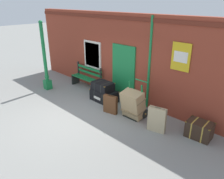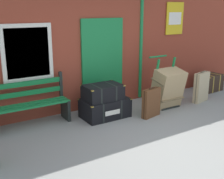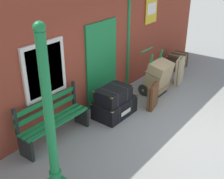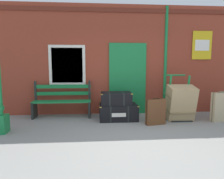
% 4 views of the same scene
% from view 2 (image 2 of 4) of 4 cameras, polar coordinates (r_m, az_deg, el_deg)
% --- Properties ---
extents(ground_plane, '(60.00, 60.00, 0.00)m').
position_cam_2_polar(ground_plane, '(5.28, 10.29, -10.67)').
color(ground_plane, gray).
extents(brick_facade, '(10.40, 0.35, 3.20)m').
position_cam_2_polar(brick_facade, '(6.89, -3.99, 9.62)').
color(brick_facade, brown).
rests_on(brick_facade, ground).
extents(platform_bench, '(1.60, 0.43, 1.01)m').
position_cam_2_polar(platform_bench, '(6.10, -15.95, -2.87)').
color(platform_bench, '#197A3D').
rests_on(platform_bench, ground).
extents(steamer_trunk_base, '(1.01, 0.68, 0.43)m').
position_cam_2_polar(steamer_trunk_base, '(6.40, -1.38, -3.59)').
color(steamer_trunk_base, black).
rests_on(steamer_trunk_base, ground).
extents(steamer_trunk_middle, '(0.82, 0.56, 0.33)m').
position_cam_2_polar(steamer_trunk_middle, '(6.24, -1.82, -0.52)').
color(steamer_trunk_middle, black).
rests_on(steamer_trunk_middle, steamer_trunk_base).
extents(porters_trolley, '(0.71, 0.58, 1.20)m').
position_cam_2_polar(porters_trolley, '(7.26, 9.84, -0.95)').
color(porters_trolley, black).
rests_on(porters_trolley, ground).
extents(large_brown_trunk, '(0.70, 0.62, 0.95)m').
position_cam_2_polar(large_brown_trunk, '(7.08, 10.85, 0.30)').
color(large_brown_trunk, tan).
rests_on(large_brown_trunk, ground).
extents(suitcase_oxblood, '(0.55, 0.27, 0.80)m').
position_cam_2_polar(suitcase_oxblood, '(7.73, 17.07, 0.44)').
color(suitcase_oxblood, tan).
rests_on(suitcase_oxblood, ground).
extents(suitcase_tan, '(0.51, 0.24, 0.67)m').
position_cam_2_polar(suitcase_tan, '(6.44, 7.69, -2.60)').
color(suitcase_tan, brown).
rests_on(suitcase_tan, ground).
extents(corner_trunk, '(0.72, 0.53, 0.49)m').
position_cam_2_polar(corner_trunk, '(8.90, 18.54, 1.33)').
color(corner_trunk, '#332319').
rests_on(corner_trunk, ground).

